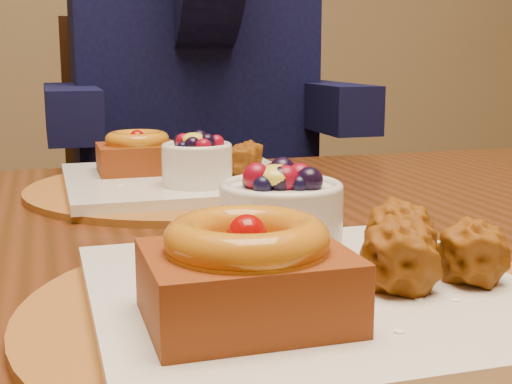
% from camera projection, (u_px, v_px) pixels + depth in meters
% --- Properties ---
extents(dining_table, '(1.60, 0.90, 0.76)m').
position_uv_depth(dining_table, '(228.00, 312.00, 0.69)').
color(dining_table, '#361C09').
rests_on(dining_table, ground).
extents(place_setting_near, '(0.38, 0.38, 0.09)m').
position_uv_depth(place_setting_near, '(304.00, 274.00, 0.47)').
color(place_setting_near, brown).
rests_on(place_setting_near, dining_table).
extents(place_setting_far, '(0.38, 0.38, 0.08)m').
position_uv_depth(place_setting_far, '(181.00, 175.00, 0.87)').
color(place_setting_far, brown).
rests_on(place_setting_far, dining_table).
extents(chair_far, '(0.52, 0.52, 1.00)m').
position_uv_depth(chair_far, '(182.00, 229.00, 1.52)').
color(chair_far, black).
rests_on(chair_far, ground).
extents(diner, '(0.55, 0.52, 0.90)m').
position_uv_depth(diner, '(191.00, 33.00, 1.36)').
color(diner, black).
rests_on(diner, ground).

